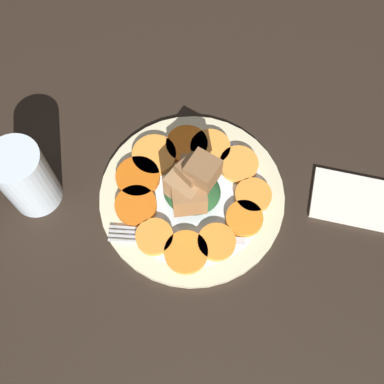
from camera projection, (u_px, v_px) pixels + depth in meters
The scene contains 17 objects.
table_slab at pixel (192, 200), 72.40cm from camera, with size 120.00×120.00×2.00cm, color black.
plate at pixel (192, 196), 71.01cm from camera, with size 27.25×27.25×1.05cm.
carrot_slice_0 at pixel (154, 237), 67.25cm from camera, with size 5.29×5.29×1.17cm, color orange.
carrot_slice_1 at pixel (186, 252), 66.35cm from camera, with size 6.08×6.08×1.17cm, color orange.
carrot_slice_2 at pixel (217, 242), 66.94cm from camera, with size 5.37×5.37×1.17cm, color orange.
carrot_slice_3 at pixel (244, 219), 68.35cm from camera, with size 5.34×5.34×1.17cm, color orange.
carrot_slice_4 at pixel (253, 196), 69.79cm from camera, with size 5.34×5.34×1.17cm, color orange.
carrot_slice_5 at pixel (239, 164), 71.85cm from camera, with size 5.83×5.83×1.17cm, color #F99539.
carrot_slice_6 at pixel (210, 148), 72.97cm from camera, with size 6.10×6.10×1.17cm, color #F99539.
carrot_slice_7 at pixel (187, 145), 73.19cm from camera, with size 6.38×6.38×1.17cm, color orange.
carrot_slice_8 at pixel (154, 155), 72.46cm from camera, with size 6.67×6.67×1.17cm, color #F99338.
carrot_slice_9 at pixel (138, 177), 70.98cm from camera, with size 6.50×6.50×1.17cm, color #D45E12.
carrot_slice_10 at pixel (136, 205), 69.16cm from camera, with size 6.03×6.03×1.17cm, color #D76215.
center_pile at pixel (192, 185), 66.36cm from camera, with size 8.33×8.78×10.33cm.
fork at pixel (173, 237), 67.64cm from camera, with size 19.32×4.78×0.40cm.
water_glass at pixel (26, 178), 66.27cm from camera, with size 7.28×7.28×11.80cm.
napkin at pixel (357, 201), 70.86cm from camera, with size 13.29×7.97×0.80cm.
Camera 1 is at (6.25, -27.35, 67.75)cm, focal length 45.00 mm.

